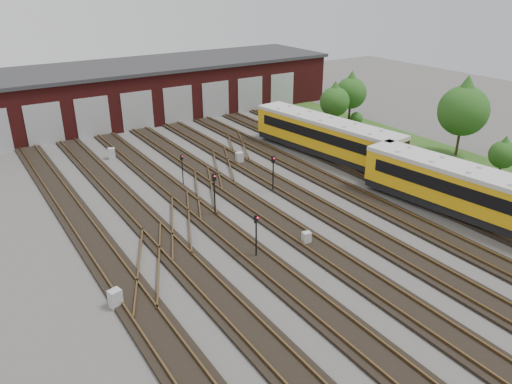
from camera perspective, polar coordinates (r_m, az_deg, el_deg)
ground at (r=32.82m, az=12.05°, el=-6.97°), size 120.00×120.00×0.00m
track_network at (r=33.01m, az=11.15°, el=-6.47°), size 30.40×70.00×0.33m
maintenance_shed at (r=64.28m, az=-13.69°, el=11.20°), size 51.00×12.50×6.35m
grass_verge at (r=52.07m, az=19.47°, el=3.96°), size 8.00×55.00×0.05m
metro_train at (r=38.88m, az=23.34°, el=-0.02°), size 5.16×48.81×3.42m
signal_mast_0 at (r=30.78m, az=0.02°, el=-4.45°), size 0.29×0.28×3.00m
signal_mast_1 at (r=42.14m, az=-8.44°, el=3.02°), size 0.26×0.25×2.69m
signal_mast_2 at (r=36.03m, az=-4.77°, el=0.29°), size 0.28×0.26×3.41m
signal_mast_3 at (r=40.24m, az=1.98°, el=2.66°), size 0.28×0.26×3.09m
relay_cabinet_0 at (r=28.27m, az=-15.78°, el=-11.64°), size 0.75×0.67×1.06m
relay_cabinet_1 at (r=50.12m, az=-16.17°, el=4.26°), size 0.74×0.67×1.07m
relay_cabinet_2 at (r=33.16m, az=5.79°, el=-5.29°), size 0.61×0.54×0.90m
relay_cabinet_3 at (r=46.91m, az=-1.91°, el=3.90°), size 0.70×0.60×1.10m
relay_cabinet_4 at (r=48.81m, az=13.25°, el=4.05°), size 0.76×0.69×1.06m
tree_0 at (r=57.70m, az=9.00°, el=10.55°), size 3.34×3.34×5.54m
tree_1 at (r=60.87m, az=10.82°, el=11.46°), size 3.68×3.68×6.10m
tree_2 at (r=51.63m, az=22.70°, el=9.17°), size 4.75×4.75×7.87m
tree_3 at (r=47.55m, az=26.46°, el=4.17°), size 2.38×2.38×3.95m
bush_1 at (r=50.40m, az=16.80°, el=4.48°), size 1.39×1.39×1.39m
bush_2 at (r=61.38m, az=11.42°, el=8.46°), size 1.49×1.49×1.49m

